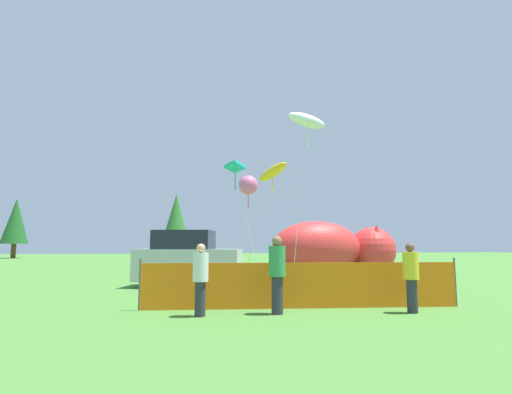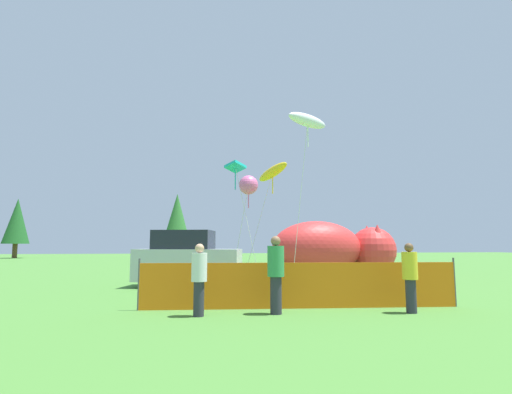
{
  "view_description": "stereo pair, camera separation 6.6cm",
  "coord_description": "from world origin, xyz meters",
  "px_view_note": "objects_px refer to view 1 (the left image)",
  "views": [
    {
      "loc": [
        -4.24,
        -14.25,
        1.68
      ],
      "look_at": [
        -0.89,
        4.48,
        3.93
      ],
      "focal_mm": 28.0,
      "sensor_mm": 36.0,
      "label": 1
    },
    {
      "loc": [
        -4.17,
        -14.26,
        1.68
      ],
      "look_at": [
        -0.89,
        4.48,
        3.93
      ],
      "focal_mm": 28.0,
      "sensor_mm": 36.0,
      "label": 2
    }
  ],
  "objects_px": {
    "inflatable_cat": "(332,250)",
    "spectator_in_green_shirt": "(411,274)",
    "parked_car": "(188,259)",
    "folding_chair": "(413,278)",
    "spectator_in_blue_shirt": "(200,276)",
    "kite_white_ghost": "(308,121)",
    "spectator_in_red_shirt": "(277,271)",
    "kite_teal_diamond": "(235,168)",
    "kite_pink_octopus": "(248,185)",
    "kite_yellow_hero": "(272,172)"
  },
  "relations": [
    {
      "from": "folding_chair",
      "to": "spectator_in_red_shirt",
      "type": "distance_m",
      "value": 5.96
    },
    {
      "from": "spectator_in_green_shirt",
      "to": "kite_teal_diamond",
      "type": "xyz_separation_m",
      "value": [
        -2.81,
        12.75,
        4.98
      ]
    },
    {
      "from": "spectator_in_green_shirt",
      "to": "kite_yellow_hero",
      "type": "distance_m",
      "value": 14.59
    },
    {
      "from": "spectator_in_blue_shirt",
      "to": "folding_chair",
      "type": "bearing_deg",
      "value": 20.75
    },
    {
      "from": "spectator_in_red_shirt",
      "to": "kite_white_ghost",
      "type": "bearing_deg",
      "value": 67.31
    },
    {
      "from": "parked_car",
      "to": "spectator_in_green_shirt",
      "type": "relative_size",
      "value": 2.58
    },
    {
      "from": "spectator_in_red_shirt",
      "to": "kite_pink_octopus",
      "type": "height_order",
      "value": "kite_pink_octopus"
    },
    {
      "from": "spectator_in_green_shirt",
      "to": "kite_yellow_hero",
      "type": "bearing_deg",
      "value": 91.98
    },
    {
      "from": "kite_white_ghost",
      "to": "kite_pink_octopus",
      "type": "distance_m",
      "value": 5.15
    },
    {
      "from": "spectator_in_red_shirt",
      "to": "kite_teal_diamond",
      "type": "relative_size",
      "value": 0.3
    },
    {
      "from": "folding_chair",
      "to": "spectator_in_red_shirt",
      "type": "bearing_deg",
      "value": -130.21
    },
    {
      "from": "spectator_in_red_shirt",
      "to": "spectator_in_blue_shirt",
      "type": "relative_size",
      "value": 1.11
    },
    {
      "from": "kite_teal_diamond",
      "to": "folding_chair",
      "type": "bearing_deg",
      "value": -63.54
    },
    {
      "from": "parked_car",
      "to": "kite_pink_octopus",
      "type": "bearing_deg",
      "value": 74.17
    },
    {
      "from": "spectator_in_green_shirt",
      "to": "spectator_in_blue_shirt",
      "type": "bearing_deg",
      "value": 175.12
    },
    {
      "from": "spectator_in_green_shirt",
      "to": "kite_white_ghost",
      "type": "distance_m",
      "value": 11.17
    },
    {
      "from": "inflatable_cat",
      "to": "spectator_in_green_shirt",
      "type": "bearing_deg",
      "value": -107.38
    },
    {
      "from": "spectator_in_green_shirt",
      "to": "parked_car",
      "type": "bearing_deg",
      "value": 127.42
    },
    {
      "from": "spectator_in_red_shirt",
      "to": "kite_white_ghost",
      "type": "xyz_separation_m",
      "value": [
        3.55,
        8.5,
        6.61
      ]
    },
    {
      "from": "spectator_in_green_shirt",
      "to": "kite_pink_octopus",
      "type": "distance_m",
      "value": 13.46
    },
    {
      "from": "kite_white_ghost",
      "to": "kite_pink_octopus",
      "type": "bearing_deg",
      "value": 121.94
    },
    {
      "from": "folding_chair",
      "to": "spectator_in_blue_shirt",
      "type": "relative_size",
      "value": 0.55
    },
    {
      "from": "folding_chair",
      "to": "kite_white_ghost",
      "type": "xyz_separation_m",
      "value": [
        -1.73,
        5.78,
        7.09
      ]
    },
    {
      "from": "parked_car",
      "to": "kite_pink_octopus",
      "type": "relative_size",
      "value": 0.8
    },
    {
      "from": "spectator_in_red_shirt",
      "to": "kite_white_ghost",
      "type": "height_order",
      "value": "kite_white_ghost"
    },
    {
      "from": "parked_car",
      "to": "inflatable_cat",
      "type": "relative_size",
      "value": 0.59
    },
    {
      "from": "spectator_in_red_shirt",
      "to": "kite_teal_diamond",
      "type": "xyz_separation_m",
      "value": [
        0.5,
        12.32,
        4.89
      ]
    },
    {
      "from": "spectator_in_red_shirt",
      "to": "spectator_in_blue_shirt",
      "type": "height_order",
      "value": "spectator_in_red_shirt"
    },
    {
      "from": "spectator_in_blue_shirt",
      "to": "spectator_in_green_shirt",
      "type": "distance_m",
      "value": 5.18
    },
    {
      "from": "folding_chair",
      "to": "kite_white_ghost",
      "type": "relative_size",
      "value": 0.12
    },
    {
      "from": "spectator_in_blue_shirt",
      "to": "spectator_in_green_shirt",
      "type": "bearing_deg",
      "value": -4.88
    },
    {
      "from": "spectator_in_green_shirt",
      "to": "kite_white_ghost",
      "type": "relative_size",
      "value": 0.21
    },
    {
      "from": "parked_car",
      "to": "spectator_in_blue_shirt",
      "type": "relative_size",
      "value": 2.61
    },
    {
      "from": "parked_car",
      "to": "spectator_in_red_shirt",
      "type": "distance_m",
      "value": 6.96
    },
    {
      "from": "spectator_in_red_shirt",
      "to": "spectator_in_green_shirt",
      "type": "distance_m",
      "value": 3.34
    },
    {
      "from": "spectator_in_red_shirt",
      "to": "kite_teal_diamond",
      "type": "bearing_deg",
      "value": 87.69
    },
    {
      "from": "inflatable_cat",
      "to": "spectator_in_red_shirt",
      "type": "xyz_separation_m",
      "value": [
        -5.95,
        -11.91,
        -0.34
      ]
    },
    {
      "from": "inflatable_cat",
      "to": "parked_car",
      "type": "bearing_deg",
      "value": -152.04
    },
    {
      "from": "inflatable_cat",
      "to": "kite_white_ghost",
      "type": "bearing_deg",
      "value": -130.39
    },
    {
      "from": "spectator_in_red_shirt",
      "to": "kite_teal_diamond",
      "type": "distance_m",
      "value": 13.26
    },
    {
      "from": "parked_car",
      "to": "kite_yellow_hero",
      "type": "height_order",
      "value": "kite_yellow_hero"
    },
    {
      "from": "parked_car",
      "to": "kite_teal_diamond",
      "type": "bearing_deg",
      "value": 80.26
    },
    {
      "from": "spectator_in_red_shirt",
      "to": "spectator_in_green_shirt",
      "type": "bearing_deg",
      "value": -7.42
    },
    {
      "from": "parked_car",
      "to": "spectator_in_red_shirt",
      "type": "bearing_deg",
      "value": -57.64
    },
    {
      "from": "spectator_in_blue_shirt",
      "to": "kite_pink_octopus",
      "type": "bearing_deg",
      "value": 75.9
    },
    {
      "from": "folding_chair",
      "to": "kite_yellow_hero",
      "type": "relative_size",
      "value": 0.14
    },
    {
      "from": "inflatable_cat",
      "to": "kite_yellow_hero",
      "type": "relative_size",
      "value": 1.14
    },
    {
      "from": "kite_white_ghost",
      "to": "kite_pink_octopus",
      "type": "xyz_separation_m",
      "value": [
        -2.33,
        3.74,
        -2.67
      ]
    },
    {
      "from": "folding_chair",
      "to": "inflatable_cat",
      "type": "distance_m",
      "value": 9.26
    },
    {
      "from": "inflatable_cat",
      "to": "kite_teal_diamond",
      "type": "distance_m",
      "value": 7.11
    }
  ]
}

